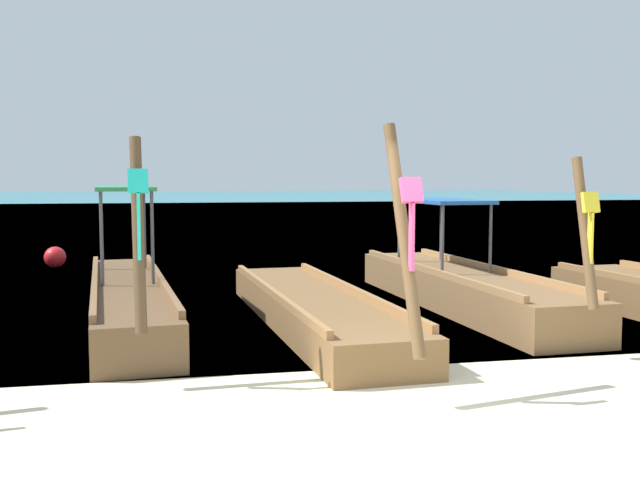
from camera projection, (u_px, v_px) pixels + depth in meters
ground at (419, 432)px, 6.10m from camera, size 120.00×120.00×0.00m
sea_water at (191, 202)px, 66.68m from camera, size 120.00×120.00×0.00m
longtail_boat_turquoise_ribbon at (128, 297)px, 10.89m from camera, size 1.61×7.19×2.54m
longtail_boat_pink_ribbon at (314, 309)px, 10.45m from camera, size 1.62×7.19×2.66m
longtail_boat_yellow_ribbon at (461, 287)px, 11.95m from camera, size 1.51×6.85×2.36m
mooring_buoy_near at (55, 257)px, 17.25m from camera, size 0.50×0.50×0.50m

